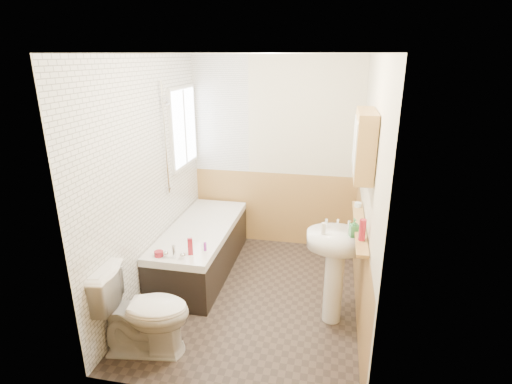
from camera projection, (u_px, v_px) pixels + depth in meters
floor at (253, 296)px, 4.35m from camera, size 2.80×2.80×0.00m
ceiling at (253, 54)px, 3.53m from camera, size 2.80×2.80×0.00m
wall_back at (275, 154)px, 5.25m from camera, size 2.20×0.02×2.50m
wall_front at (209, 253)px, 2.63m from camera, size 2.20×0.02×2.50m
wall_left at (149, 181)px, 4.15m from camera, size 0.02×2.80×2.50m
wall_right at (369, 195)px, 3.73m from camera, size 0.02×2.80×2.50m
wainscot_right at (360, 265)px, 3.98m from camera, size 0.01×2.80×1.00m
wainscot_front at (214, 344)px, 2.90m from camera, size 2.20×0.01×1.00m
wainscot_back at (274, 208)px, 5.47m from camera, size 2.20×0.01×1.00m
tile_cladding_left at (151, 181)px, 4.14m from camera, size 0.01×2.80×2.50m
tile_return_back at (220, 115)px, 5.20m from camera, size 0.75×0.01×1.50m
window at (184, 127)px, 4.89m from camera, size 0.03×0.79×0.99m
bathtub at (201, 247)px, 4.80m from camera, size 0.70×1.78×0.71m
shower_riser at (165, 130)px, 4.30m from camera, size 0.11×0.08×1.23m
toilet at (143, 311)px, 3.43m from camera, size 0.87×0.56×0.80m
sink at (335, 259)px, 3.75m from camera, size 0.55×0.45×1.06m
pine_shelf at (360, 226)px, 3.69m from camera, size 0.10×1.24×0.03m
medicine_cabinet at (364, 144)px, 3.40m from camera, size 0.16×0.63×0.57m
foam_can at (362, 230)px, 3.34m from camera, size 0.06×0.06×0.19m
green_bottle at (362, 228)px, 3.37m from camera, size 0.05×0.05×0.20m
black_jar at (358, 205)px, 4.10m from camera, size 0.09×0.09×0.05m
soap_bottle at (354, 232)px, 3.58m from camera, size 0.12×0.18×0.08m
clear_bottle at (323, 229)px, 3.61m from camera, size 0.05×0.05×0.11m
blue_gel at (190, 247)px, 4.02m from camera, size 0.06×0.05×0.18m
cream_jar at (159, 254)px, 4.01m from camera, size 0.11×0.11×0.06m
orange_bottle at (205, 247)px, 4.12m from camera, size 0.04×0.04×0.09m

